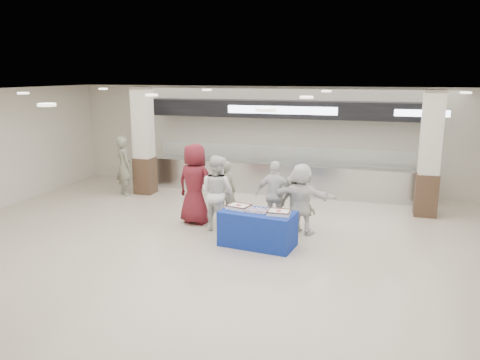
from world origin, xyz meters
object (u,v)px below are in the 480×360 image
(chef_short, at_px, (275,195))
(soldier_bg, at_px, (124,166))
(display_table, at_px, (258,229))
(sheet_cake_left, at_px, (239,206))
(civilian_white, at_px, (301,199))
(civilian_maroon, at_px, (195,184))
(soldier_b, at_px, (297,201))
(sheet_cake_right, at_px, (279,212))
(chef_tall, at_px, (217,193))
(cupcake_tray, at_px, (257,210))
(soldier_a, at_px, (225,191))

(chef_short, bearing_deg, soldier_bg, -19.37)
(display_table, relative_size, soldier_bg, 0.87)
(sheet_cake_left, distance_m, civilian_white, 1.52)
(sheet_cake_left, distance_m, civilian_maroon, 1.70)
(soldier_bg, bearing_deg, soldier_b, -161.16)
(sheet_cake_right, height_order, soldier_bg, soldier_bg)
(chef_short, xyz_separation_m, soldier_bg, (-5.00, 1.74, 0.08))
(chef_tall, distance_m, soldier_bg, 4.35)
(sheet_cake_left, xyz_separation_m, cupcake_tray, (0.44, -0.12, -0.02))
(display_table, xyz_separation_m, sheet_cake_right, (0.46, -0.06, 0.42))
(civilian_white, height_order, soldier_bg, soldier_bg)
(chef_short, height_order, soldier_b, chef_short)
(civilian_maroon, xyz_separation_m, soldier_b, (2.46, 0.17, -0.28))
(soldier_b, bearing_deg, soldier_bg, 2.34)
(soldier_bg, bearing_deg, civilian_white, -162.55)
(civilian_white, bearing_deg, cupcake_tray, 60.42)
(chef_tall, xyz_separation_m, soldier_bg, (-3.73, 2.22, 0.00))
(sheet_cake_right, relative_size, soldier_bg, 0.27)
(display_table, relative_size, sheet_cake_right, 3.28)
(cupcake_tray, xyz_separation_m, soldier_b, (0.62, 1.25, -0.08))
(chef_short, xyz_separation_m, soldier_b, (0.52, -0.01, -0.10))
(sheet_cake_right, distance_m, soldier_a, 2.16)
(display_table, height_order, sheet_cake_left, sheet_cake_left)
(cupcake_tray, relative_size, civilian_white, 0.25)
(soldier_bg, bearing_deg, soldier_a, -167.48)
(soldier_a, relative_size, chef_tall, 0.88)
(soldier_a, distance_m, soldier_b, 1.80)
(cupcake_tray, relative_size, civilian_maroon, 0.21)
(sheet_cake_right, height_order, cupcake_tray, sheet_cake_right)
(sheet_cake_left, bearing_deg, chef_tall, 138.09)
(soldier_a, bearing_deg, display_table, 108.89)
(cupcake_tray, bearing_deg, chef_short, 85.31)
(display_table, relative_size, sheet_cake_left, 2.84)
(civilian_white, distance_m, soldier_bg, 5.97)
(sheet_cake_left, bearing_deg, civilian_white, 38.20)
(soldier_bg, bearing_deg, chef_tall, -174.40)
(sheet_cake_left, height_order, soldier_a, soldier_a)
(soldier_a, relative_size, soldier_bg, 0.87)
(sheet_cake_right, bearing_deg, cupcake_tray, 174.69)
(display_table, height_order, civilian_white, civilian_white)
(sheet_cake_right, height_order, soldier_a, soldier_a)
(civilian_maroon, height_order, chef_tall, civilian_maroon)
(chef_short, bearing_deg, civilian_white, 162.60)
(sheet_cake_left, height_order, soldier_b, soldier_b)
(soldier_b, bearing_deg, sheet_cake_left, 66.68)
(cupcake_tray, distance_m, civilian_maroon, 2.14)
(chef_tall, distance_m, chef_short, 1.36)
(chef_tall, height_order, soldier_b, chef_tall)
(civilian_maroon, height_order, soldier_b, civilian_maroon)
(chef_tall, relative_size, civilian_white, 1.08)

